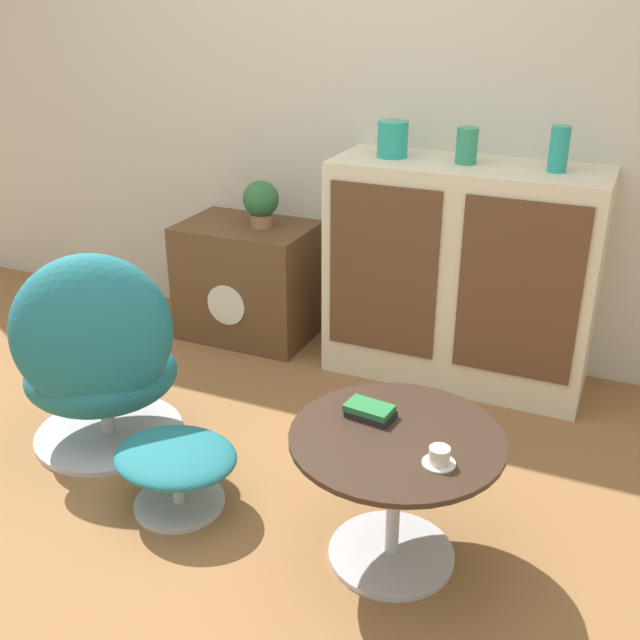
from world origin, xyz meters
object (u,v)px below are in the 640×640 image
object	(u,v)px
coffee_table	(395,476)
vase_inner_left	(467,146)
vase_leftmost	(393,139)
book_stack	(370,411)
tv_console	(248,281)
teacup	(439,458)
egg_chair	(98,358)
ottoman	(176,463)
sideboard	(461,275)
potted_plant	(261,202)
vase_inner_right	(559,149)

from	to	relation	value
coffee_table	vase_inner_left	world-z (taller)	vase_inner_left
vase_leftmost	book_stack	xyz separation A→B (m)	(0.38, -1.26, -0.60)
tv_console	teacup	size ratio (longest dim) A/B	6.91
egg_chair	vase_inner_left	xyz separation A→B (m)	(1.11, 1.16, 0.70)
vase_leftmost	vase_inner_left	size ratio (longest dim) A/B	1.03
egg_chair	ottoman	xyz separation A→B (m)	(0.49, -0.22, -0.21)
sideboard	coffee_table	world-z (taller)	sideboard
egg_chair	vase_leftmost	bearing A→B (deg)	56.15
egg_chair	tv_console	bearing A→B (deg)	88.92
tv_console	coffee_table	distance (m)	1.82
sideboard	coffee_table	size ratio (longest dim) A/B	1.80
vase_leftmost	tv_console	bearing A→B (deg)	-179.76
egg_chair	ottoman	bearing A→B (deg)	-24.42
tv_console	coffee_table	xyz separation A→B (m)	(1.25, -1.32, 0.01)
ottoman	teacup	world-z (taller)	teacup
sideboard	potted_plant	world-z (taller)	sideboard
ottoman	vase_inner_left	distance (m)	1.77
sideboard	vase_inner_right	distance (m)	0.70
teacup	potted_plant	bearing A→B (deg)	132.95
vase_inner_right	potted_plant	world-z (taller)	vase_inner_right
egg_chair	book_stack	distance (m)	1.17
vase_leftmost	potted_plant	size ratio (longest dim) A/B	0.67
coffee_table	vase_leftmost	distance (m)	1.61
coffee_table	vase_inner_right	distance (m)	1.56
egg_chair	book_stack	xyz separation A→B (m)	(1.16, -0.09, 0.10)
sideboard	vase_inner_left	size ratio (longest dim) A/B	7.77
tv_console	ottoman	world-z (taller)	tv_console
tv_console	teacup	world-z (taller)	tv_console
ottoman	potted_plant	distance (m)	1.54
egg_chair	potted_plant	size ratio (longest dim) A/B	3.61
vase_leftmost	vase_inner_left	bearing A→B (deg)	0.00
sideboard	vase_leftmost	bearing A→B (deg)	179.37
potted_plant	ottoman	bearing A→B (deg)	-74.57
potted_plant	book_stack	xyz separation A→B (m)	(1.05, -1.25, -0.25)
tv_console	vase_inner_left	size ratio (longest dim) A/B	4.39
egg_chair	vase_leftmost	world-z (taller)	vase_leftmost
egg_chair	vase_inner_right	xyz separation A→B (m)	(1.49, 1.16, 0.72)
coffee_table	egg_chair	bearing A→B (deg)	172.64
sideboard	vase_leftmost	xyz separation A→B (m)	(-0.35, 0.00, 0.58)
vase_leftmost	vase_inner_left	world-z (taller)	vase_leftmost
book_stack	potted_plant	bearing A→B (deg)	129.90
potted_plant	coffee_table	bearing A→B (deg)	-48.72
ottoman	coffee_table	world-z (taller)	coffee_table
egg_chair	coffee_table	size ratio (longest dim) A/B	1.27
coffee_table	vase_inner_left	distance (m)	1.54
ottoman	vase_inner_left	bearing A→B (deg)	65.96
sideboard	tv_console	distance (m)	1.13
vase_inner_left	coffee_table	bearing A→B (deg)	-83.02
vase_leftmost	vase_inner_right	world-z (taller)	vase_inner_right
egg_chair	vase_inner_right	world-z (taller)	vase_inner_right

